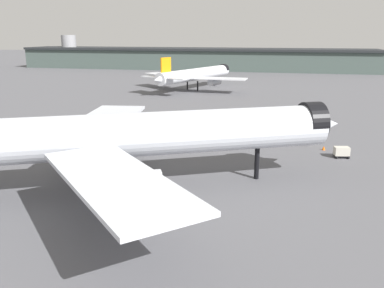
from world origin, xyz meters
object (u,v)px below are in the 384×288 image
Objects in this scene: baggage_tug_wing at (301,138)px; traffic_cone_near_nose at (324,148)px; baggage_cart_trailing at (342,152)px; airliner_near_gate at (138,136)px; airliner_far_taxiway at (195,75)px.

traffic_cone_near_nose is at bearing -11.47° from baggage_tug_wing.
baggage_cart_trailing is at bearing -65.72° from traffic_cone_near_nose.
baggage_cart_trailing is 3.40× the size of traffic_cone_near_nose.
traffic_cone_near_nose is (3.40, -4.12, -0.61)m from baggage_tug_wing.
airliner_near_gate reaches higher than baggage_cart_trailing.
airliner_near_gate is 22.64× the size of baggage_cart_trailing.
baggage_tug_wing is 1.40× the size of baggage_cart_trailing.
baggage_cart_trailing is at bearing -18.70° from baggage_tug_wing.
airliner_near_gate is 36.35m from traffic_cone_near_nose.
airliner_far_taxiway reaches higher than baggage_tug_wing.
traffic_cone_near_nose is at bearing -130.47° from airliner_far_taxiway.
baggage_tug_wing is 10.06m from baggage_cart_trailing.
baggage_tug_wing is at bearing 129.53° from traffic_cone_near_nose.
traffic_cone_near_nose is (-1.98, 4.38, -0.61)m from baggage_cart_trailing.
airliner_near_gate reaches higher than traffic_cone_near_nose.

